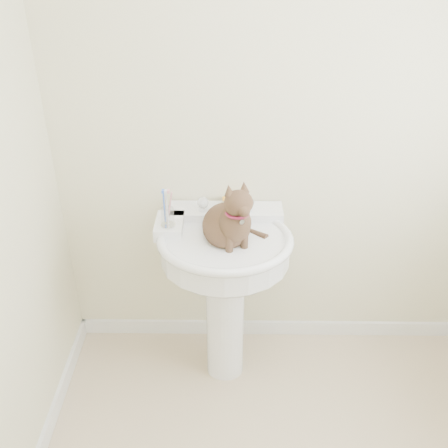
{
  "coord_description": "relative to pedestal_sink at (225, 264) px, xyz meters",
  "views": [
    {
      "loc": [
        -0.24,
        -1.23,
        2.16
      ],
      "look_at": [
        -0.26,
        0.8,
        0.93
      ],
      "focal_mm": 42.0,
      "sensor_mm": 36.0,
      "label": 1
    }
  ],
  "objects": [
    {
      "name": "pedestal_sink",
      "position": [
        0.0,
        0.0,
        0.0
      ],
      "size": [
        0.65,
        0.64,
        0.89
      ],
      "color": "white",
      "rests_on": "floor"
    },
    {
      "name": "soap_bar",
      "position": [
        0.04,
        0.25,
        0.21
      ],
      "size": [
        0.1,
        0.07,
        0.03
      ],
      "primitive_type": "cube",
      "rotation": [
        0.0,
        0.0,
        0.19
      ],
      "color": "orange",
      "rests_on": "pedestal_sink"
    },
    {
      "name": "toothbrush_cup",
      "position": [
        -0.26,
        0.04,
        0.24
      ],
      "size": [
        0.07,
        0.07,
        0.19
      ],
      "rotation": [
        0.0,
        0.0,
        0.07
      ],
      "color": "silver",
      "rests_on": "pedestal_sink"
    },
    {
      "name": "faucet",
      "position": [
        0.0,
        0.16,
        0.24
      ],
      "size": [
        0.28,
        0.12,
        0.14
      ],
      "color": "silver",
      "rests_on": "pedestal_sink"
    },
    {
      "name": "cat",
      "position": [
        0.02,
        -0.02,
        0.24
      ],
      "size": [
        0.24,
        0.31,
        0.45
      ],
      "rotation": [
        0.0,
        0.0,
        0.44
      ],
      "color": "brown",
      "rests_on": "pedestal_sink"
    },
    {
      "name": "baseboard_back",
      "position": [
        0.26,
        0.28,
        -0.66
      ],
      "size": [
        2.2,
        0.02,
        0.09
      ],
      "primitive_type": "cube",
      "color": "white",
      "rests_on": "floor"
    },
    {
      "name": "wall_back",
      "position": [
        0.26,
        0.29,
        0.55
      ],
      "size": [
        2.2,
        0.0,
        2.5
      ],
      "primitive_type": null,
      "color": "beige",
      "rests_on": "ground"
    }
  ]
}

